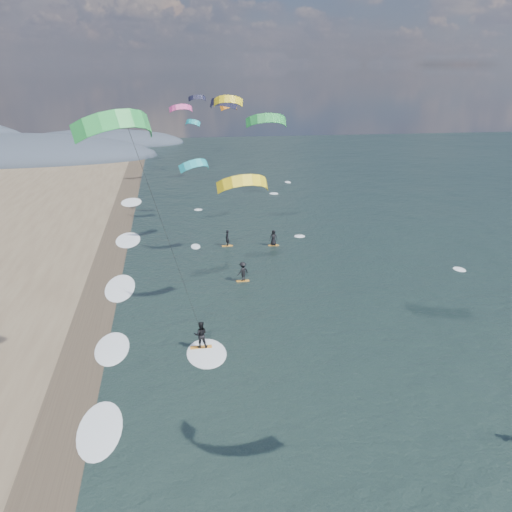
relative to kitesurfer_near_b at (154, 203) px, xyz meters
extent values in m
plane|color=black|center=(6.76, -9.86, -10.96)|extent=(260.00, 260.00, 0.00)
cube|color=#382D23|center=(-5.24, 0.14, -10.96)|extent=(3.00, 240.00, 0.00)
ellipsoid|color=#3D4756|center=(-15.24, 110.14, -10.96)|extent=(40.00, 18.00, 7.00)
cube|color=orange|center=(2.40, 4.33, -10.93)|extent=(1.44, 0.44, 0.07)
imported|color=black|center=(2.40, 4.33, -9.98)|extent=(0.93, 0.74, 1.83)
ellipsoid|color=white|center=(2.70, 3.53, -10.96)|extent=(2.60, 4.20, 0.12)
cylinder|color=black|center=(0.65, 1.33, -2.58)|extent=(0.02, 0.02, 15.77)
cube|color=orange|center=(6.76, 16.12, -10.94)|extent=(1.10, 0.35, 0.05)
imported|color=black|center=(6.76, 16.12, -10.06)|extent=(1.27, 1.11, 1.71)
cube|color=orange|center=(11.24, 25.88, -10.94)|extent=(1.10, 0.35, 0.05)
imported|color=black|center=(11.24, 25.88, -10.11)|extent=(0.84, 0.60, 1.61)
cube|color=orange|center=(6.48, 26.44, -10.94)|extent=(1.10, 0.35, 0.05)
imported|color=black|center=(6.48, 26.44, -10.09)|extent=(0.46, 0.64, 1.64)
ellipsoid|color=white|center=(-4.04, -3.86, -10.96)|extent=(2.40, 5.40, 0.11)
ellipsoid|color=white|center=(-4.04, 5.14, -10.96)|extent=(2.40, 5.40, 0.11)
ellipsoid|color=white|center=(-4.04, 16.14, -10.96)|extent=(2.40, 5.40, 0.11)
ellipsoid|color=white|center=(-4.04, 30.14, -10.96)|extent=(2.40, 5.40, 0.11)
ellipsoid|color=white|center=(-4.04, 48.14, -10.96)|extent=(2.40, 5.40, 0.11)
camera|label=1|loc=(0.85, -29.76, 6.89)|focal=40.00mm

